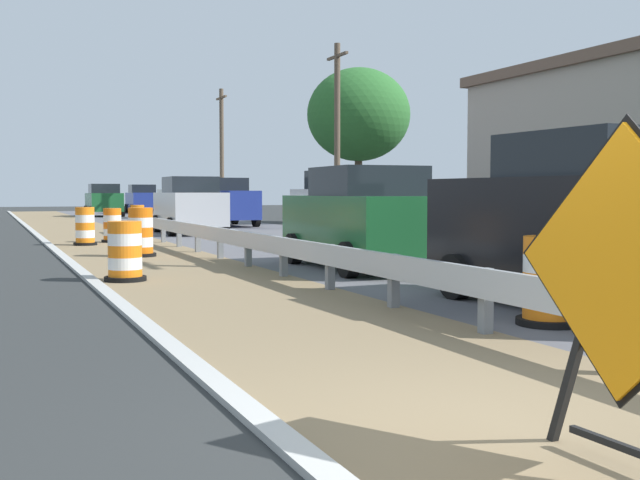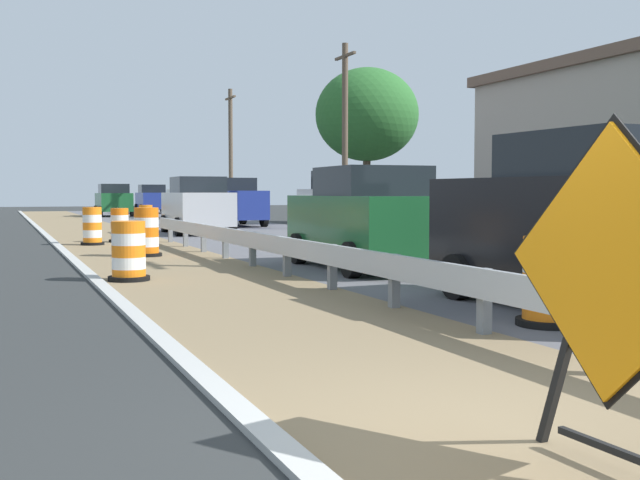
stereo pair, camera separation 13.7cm
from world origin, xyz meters
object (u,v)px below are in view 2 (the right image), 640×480
car_lead_near_lane (114,200)px  car_trailing_near_lane (152,199)px  traffic_barrel_far (92,228)px  traffic_barrel_mid (147,234)px  car_mid_far_lane (349,206)px  traffic_barrel_farther (120,227)px  utility_pole_far (231,151)px  traffic_barrel_farthest (146,218)px  car_lead_far_lane (197,205)px  car_trailing_far_lane (583,222)px  utility_pole_mid (345,133)px  car_distant_c (234,202)px  car_distant_a (189,199)px  warning_sign_diamond (609,278)px  traffic_barrel_close (129,254)px  car_distant_b (368,218)px  traffic_barrel_nearest (549,286)px

car_lead_near_lane → car_trailing_near_lane: size_ratio=0.93×
car_lead_near_lane → traffic_barrel_far: bearing=172.2°
traffic_barrel_mid → car_mid_far_lane: bearing=24.0°
traffic_barrel_farther → utility_pole_far: utility_pole_far is taller
traffic_barrel_farthest → car_lead_far_lane: (1.03, -4.67, 0.59)m
traffic_barrel_farther → car_trailing_far_lane: (3.51, -16.04, 0.67)m
car_trailing_far_lane → utility_pole_mid: (5.98, 20.75, 2.72)m
traffic_barrel_farther → car_lead_far_lane: (3.28, 3.84, 0.56)m
traffic_barrel_farthest → car_distant_c: (4.03, 1.04, 0.62)m
car_lead_far_lane → car_distant_a: 16.55m
warning_sign_diamond → utility_pole_mid: 27.37m
warning_sign_diamond → utility_pole_far: 41.29m
car_lead_near_lane → car_lead_far_lane: size_ratio=0.91×
utility_pole_mid → utility_pole_far: utility_pole_mid is taller
traffic_barrel_far → traffic_barrel_close: bearing=-92.5°
traffic_barrel_far → car_distant_b: 10.08m
car_trailing_far_lane → traffic_barrel_far: bearing=14.1°
traffic_barrel_far → utility_pole_far: bearing=64.3°
utility_pole_mid → utility_pole_far: bearing=92.0°
warning_sign_diamond → car_distant_a: size_ratio=0.46×
car_distant_c → utility_pole_far: utility_pole_far is taller
traffic_barrel_mid → warning_sign_diamond: bearing=-90.6°
traffic_barrel_nearest → traffic_barrel_mid: (-2.53, 11.30, 0.06)m
car_distant_b → traffic_barrel_mid: bearing=39.1°
traffic_barrel_close → car_trailing_near_lane: (7.98, 41.96, 0.55)m
traffic_barrel_far → car_lead_far_lane: size_ratio=0.24×
traffic_barrel_farther → utility_pole_far: 21.68m
car_lead_far_lane → car_mid_far_lane: size_ratio=1.04×
traffic_barrel_farther → utility_pole_far: size_ratio=0.14×
traffic_barrel_nearest → car_distant_a: (4.32, 36.85, 0.65)m
car_mid_far_lane → car_distant_a: (0.35, 22.65, 0.03)m
warning_sign_diamond → car_lead_near_lane: bearing=-97.5°
warning_sign_diamond → car_trailing_far_lane: car_trailing_far_lane is taller
car_trailing_near_lane → car_lead_near_lane: bearing=-27.4°
car_distant_b → traffic_barrel_farthest: bearing=5.2°
traffic_barrel_farther → car_trailing_far_lane: size_ratio=0.23×
traffic_barrel_nearest → utility_pole_far: 37.02m
traffic_barrel_nearest → car_trailing_near_lane: (4.29, 48.30, 0.55)m
car_trailing_far_lane → utility_pole_far: (5.46, 35.49, 2.69)m
car_lead_near_lane → utility_pole_far: bearing=-134.7°
traffic_barrel_farthest → car_distant_c: car_distant_c is taller
warning_sign_diamond → traffic_barrel_nearest: 4.75m
car_distant_b → car_distant_c: 19.90m
car_lead_near_lane → utility_pole_mid: utility_pole_mid is taller
warning_sign_diamond → traffic_barrel_mid: (0.17, 15.16, -0.53)m
traffic_barrel_farthest → car_distant_b: size_ratio=0.22×
car_distant_a → car_trailing_near_lane: bearing=-178.7°
car_distant_b → car_distant_c: bearing=-6.6°
traffic_barrel_mid → traffic_barrel_nearest: bearing=-77.4°
car_distant_a → utility_pole_mid: (2.80, -15.31, 2.74)m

